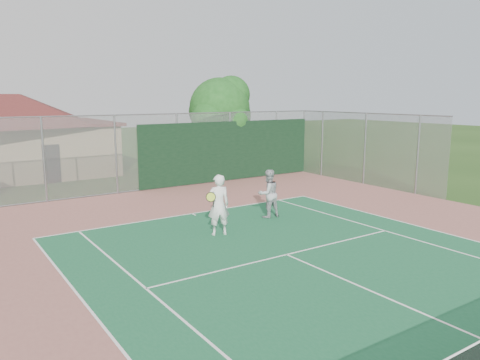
# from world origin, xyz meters

# --- Properties ---
(back_fence) EXTENTS (20.08, 0.11, 3.53)m
(back_fence) POSITION_xyz_m (2.11, 16.98, 1.67)
(back_fence) COLOR gray
(back_fence) RESTS_ON ground
(side_fence_right) EXTENTS (0.08, 9.00, 3.50)m
(side_fence_right) POSITION_xyz_m (10.00, 12.50, 1.75)
(side_fence_right) COLOR gray
(side_fence_right) RESTS_ON ground
(tree) EXTENTS (3.87, 3.67, 5.40)m
(tree) POSITION_xyz_m (5.53, 18.70, 3.55)
(tree) COLOR #3C2215
(tree) RESTS_ON ground
(player_white_front) EXTENTS (1.01, 0.75, 1.92)m
(player_white_front) POSITION_xyz_m (-0.57, 9.04, 0.96)
(player_white_front) COLOR white
(player_white_front) RESTS_ON ground
(player_grey_back) EXTENTS (0.87, 0.69, 1.73)m
(player_grey_back) POSITION_xyz_m (2.05, 9.91, 0.86)
(player_grey_back) COLOR #A8ABAE
(player_grey_back) RESTS_ON ground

